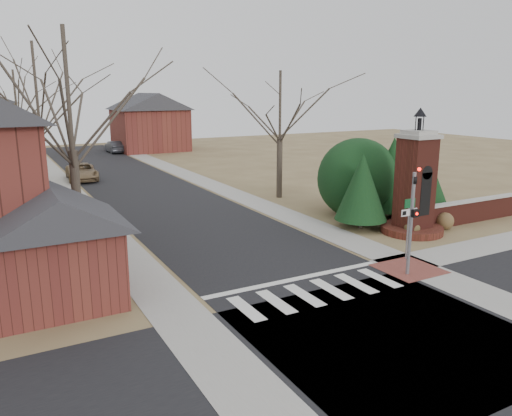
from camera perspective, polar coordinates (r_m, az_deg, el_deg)
ground at (r=18.29m, az=8.54°, el=-10.38°), size 120.00×120.00×0.00m
main_street at (r=37.45m, az=-12.08°, el=1.77°), size 8.00×70.00×0.01m
cross_street at (r=16.25m, az=15.09°, el=-13.88°), size 120.00×8.00×0.01m
crosswalk_zone at (r=18.88m, az=7.07°, el=-9.53°), size 8.00×2.20×0.02m
stop_bar at (r=20.02m, az=4.56°, el=-8.10°), size 8.00×0.35×0.02m
sidewalk_right_main at (r=39.19m, az=-4.78°, el=2.53°), size 2.00×60.00×0.02m
sidewalk_left at (r=36.37m, az=-19.94°, el=0.93°), size 2.00×60.00×0.02m
curb_apron at (r=21.99m, az=17.08°, el=-6.67°), size 2.40×2.40×0.02m
traffic_signal_pole at (r=20.63m, az=17.42°, el=-0.53°), size 0.28×0.41×4.50m
sign_post at (r=22.64m, az=17.05°, el=-0.97°), size 0.90×0.07×2.75m
brick_gate_monument at (r=27.03m, az=17.66°, el=1.72°), size 3.20×3.20×6.47m
brick_garden_wall at (r=30.70m, az=23.31°, el=-0.30°), size 7.50×0.50×1.30m
garage_left at (r=18.55m, az=-22.05°, el=-3.54°), size 4.80×4.80×4.29m
house_distant_right at (r=64.03m, az=-12.09°, el=9.74°), size 8.80×8.80×7.30m
evergreen_near at (r=27.22m, az=12.01°, el=2.42°), size 2.80×2.80×4.10m
evergreen_mid at (r=30.23m, az=15.35°, el=3.88°), size 3.40×3.40×4.70m
evergreen_far at (r=31.08m, az=19.21°, el=2.54°), size 2.40×2.40×3.30m
evergreen_mass at (r=30.22m, az=11.56°, el=3.70°), size 4.80×4.80×4.80m
bare_tree_0 at (r=22.51m, az=-20.80°, el=13.47°), size 8.05×8.05×11.15m
bare_tree_1 at (r=35.43m, az=-23.93°, el=13.38°), size 8.40×8.40×11.64m
bare_tree_2 at (r=48.35m, az=-25.83°, el=11.68°), size 7.35×7.35×10.19m
bare_tree_3 at (r=34.24m, az=2.78°, el=12.26°), size 7.00×7.00×9.70m
pickup_truck at (r=44.06m, az=-19.28°, el=3.93°), size 2.62×5.12×1.38m
distant_car at (r=62.56m, az=-15.86°, el=6.75°), size 1.57×4.32×1.41m
dry_shrub_left at (r=26.88m, az=17.40°, el=-2.17°), size 0.83×0.83×0.83m
dry_shrub_right at (r=28.60m, az=20.78°, el=-1.40°), size 0.94×0.94×0.94m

